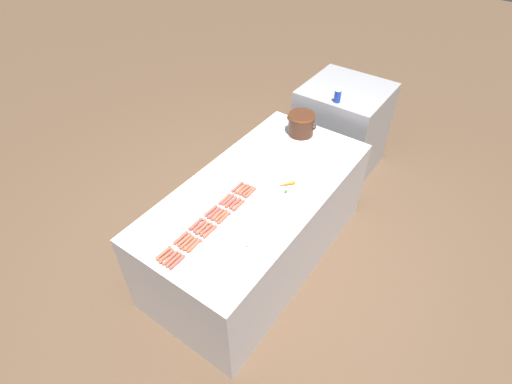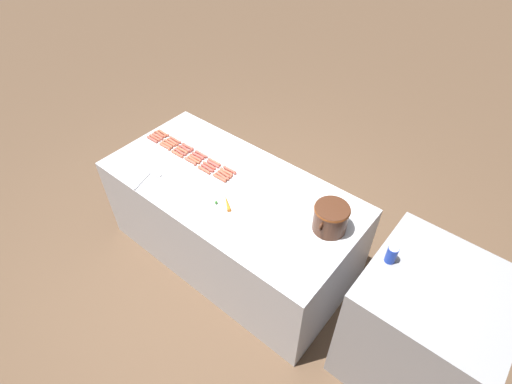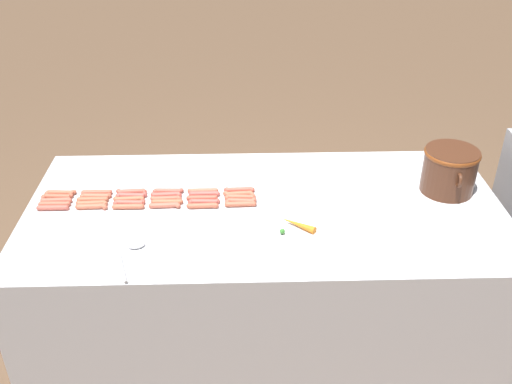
{
  "view_description": "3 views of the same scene",
  "coord_description": "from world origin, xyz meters",
  "px_view_note": "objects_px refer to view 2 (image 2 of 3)",
  "views": [
    {
      "loc": [
        1.37,
        -1.96,
        2.99
      ],
      "look_at": [
        0.06,
        -0.12,
        0.93
      ],
      "focal_mm": 27.33,
      "sensor_mm": 36.0,
      "label": 1
    },
    {
      "loc": [
        1.65,
        1.63,
        3.03
      ],
      "look_at": [
        -0.04,
        0.24,
        0.91
      ],
      "focal_mm": 27.46,
      "sensor_mm": 36.0,
      "label": 2
    },
    {
      "loc": [
        2.25,
        -0.11,
        2.3
      ],
      "look_at": [
        -0.01,
        -0.04,
        0.94
      ],
      "focal_mm": 41.31,
      "sensor_mm": 36.0,
      "label": 3
    }
  ],
  "objects_px": {
    "hot_dog_20": "(180,152)",
    "hot_dog_21": "(194,160)",
    "hot_dog_3": "(201,154)",
    "hot_dog_5": "(230,170)",
    "hot_dog_0": "(163,133)",
    "hot_dog_7": "(173,142)",
    "hot_dog_14": "(182,150)",
    "hot_dog_18": "(155,138)",
    "back_cabinet": "(420,328)",
    "hot_dog_25": "(165,147)",
    "serving_spoon": "(153,177)",
    "hot_dog_24": "(152,139)",
    "hot_dog_12": "(157,136)",
    "hot_dog_19": "(167,145)",
    "hot_dog_6": "(160,134)",
    "hot_dog_16": "(209,165)",
    "hot_dog_26": "(177,154)",
    "bean_pot": "(331,217)",
    "hot_dog_9": "(198,156)",
    "hot_dog_22": "(207,168)",
    "hot_dog_23": "(222,176)",
    "hot_dog_8": "(185,149)",
    "hot_dog_27": "(190,161)",
    "hot_dog_10": "(213,164)",
    "hot_dog_13": "(170,143)",
    "hot_dog_1": "(175,140)",
    "soda_can": "(392,254)",
    "carrot": "(226,203)",
    "hot_dog_29": "(219,178)",
    "hot_dog_2": "(188,147)",
    "hot_dog_4": "(214,162)",
    "hot_dog_15": "(195,158)",
    "hot_dog_28": "(204,170)",
    "hot_dog_17": "(225,174)"
  },
  "relations": [
    {
      "from": "hot_dog_21",
      "to": "hot_dog_20",
      "type": "bearing_deg",
      "value": -89.56
    },
    {
      "from": "hot_dog_16",
      "to": "hot_dog_23",
      "type": "relative_size",
      "value": 1.0
    },
    {
      "from": "serving_spoon",
      "to": "hot_dog_24",
      "type": "bearing_deg",
      "value": -129.58
    },
    {
      "from": "hot_dog_1",
      "to": "hot_dog_24",
      "type": "bearing_deg",
      "value": -52.84
    },
    {
      "from": "hot_dog_27",
      "to": "hot_dog_10",
      "type": "bearing_deg",
      "value": 119.47
    },
    {
      "from": "hot_dog_0",
      "to": "hot_dog_7",
      "type": "distance_m",
      "value": 0.17
    },
    {
      "from": "hot_dog_20",
      "to": "hot_dog_21",
      "type": "height_order",
      "value": "same"
    },
    {
      "from": "hot_dog_17",
      "to": "hot_dog_28",
      "type": "height_order",
      "value": "same"
    },
    {
      "from": "hot_dog_8",
      "to": "carrot",
      "type": "height_order",
      "value": "carrot"
    },
    {
      "from": "hot_dog_26",
      "to": "hot_dog_27",
      "type": "bearing_deg",
      "value": 90.92
    },
    {
      "from": "hot_dog_9",
      "to": "hot_dog_16",
      "type": "height_order",
      "value": "same"
    },
    {
      "from": "hot_dog_19",
      "to": "hot_dog_22",
      "type": "height_order",
      "value": "same"
    },
    {
      "from": "hot_dog_5",
      "to": "hot_dog_22",
      "type": "xyz_separation_m",
      "value": [
        0.1,
        -0.16,
        0.0
      ]
    },
    {
      "from": "hot_dog_12",
      "to": "hot_dog_19",
      "type": "xyz_separation_m",
      "value": [
        0.03,
        0.17,
        0.0
      ]
    },
    {
      "from": "hot_dog_25",
      "to": "hot_dog_26",
      "type": "distance_m",
      "value": 0.17
    },
    {
      "from": "hot_dog_13",
      "to": "hot_dog_21",
      "type": "distance_m",
      "value": 0.34
    },
    {
      "from": "hot_dog_27",
      "to": "serving_spoon",
      "type": "bearing_deg",
      "value": -16.35
    },
    {
      "from": "hot_dog_1",
      "to": "carrot",
      "type": "bearing_deg",
      "value": 71.7
    },
    {
      "from": "soda_can",
      "to": "hot_dog_25",
      "type": "bearing_deg",
      "value": -90.02
    },
    {
      "from": "hot_dog_1",
      "to": "hot_dog_12",
      "type": "xyz_separation_m",
      "value": [
        0.07,
        -0.17,
        0.0
      ]
    },
    {
      "from": "hot_dog_25",
      "to": "hot_dog_10",
      "type": "bearing_deg",
      "value": 101.19
    },
    {
      "from": "hot_dog_9",
      "to": "hot_dog_21",
      "type": "bearing_deg",
      "value": 9.83
    },
    {
      "from": "hot_dog_20",
      "to": "hot_dog_26",
      "type": "height_order",
      "value": "same"
    },
    {
      "from": "hot_dog_6",
      "to": "hot_dog_15",
      "type": "height_order",
      "value": "same"
    },
    {
      "from": "hot_dog_1",
      "to": "soda_can",
      "type": "xyz_separation_m",
      "value": [
        0.13,
        2.13,
        0.21
      ]
    },
    {
      "from": "hot_dog_9",
      "to": "hot_dog_15",
      "type": "height_order",
      "value": "same"
    },
    {
      "from": "hot_dog_16",
      "to": "hot_dog_24",
      "type": "bearing_deg",
      "value": -84.48
    },
    {
      "from": "hot_dog_14",
      "to": "hot_dog_22",
      "type": "relative_size",
      "value": 1.0
    },
    {
      "from": "hot_dog_19",
      "to": "bean_pot",
      "type": "bearing_deg",
      "value": 92.95
    },
    {
      "from": "carrot",
      "to": "hot_dog_25",
      "type": "bearing_deg",
      "value": -100.79
    },
    {
      "from": "hot_dog_7",
      "to": "hot_dog_8",
      "type": "xyz_separation_m",
      "value": [
        -0.0,
        0.16,
        0.0
      ]
    },
    {
      "from": "hot_dog_3",
      "to": "hot_dog_5",
      "type": "distance_m",
      "value": 0.33
    },
    {
      "from": "hot_dog_6",
      "to": "hot_dog_29",
      "type": "relative_size",
      "value": 1.0
    },
    {
      "from": "hot_dog_0",
      "to": "bean_pot",
      "type": "distance_m",
      "value": 1.82
    },
    {
      "from": "hot_dog_5",
      "to": "hot_dog_25",
      "type": "distance_m",
      "value": 0.68
    },
    {
      "from": "hot_dog_5",
      "to": "bean_pot",
      "type": "relative_size",
      "value": 0.46
    },
    {
      "from": "hot_dog_4",
      "to": "hot_dog_25",
      "type": "distance_m",
      "value": 0.51
    },
    {
      "from": "hot_dog_23",
      "to": "hot_dog_26",
      "type": "relative_size",
      "value": 1.0
    },
    {
      "from": "hot_dog_5",
      "to": "hot_dog_20",
      "type": "bearing_deg",
      "value": -78.78
    },
    {
      "from": "hot_dog_6",
      "to": "hot_dog_16",
      "type": "bearing_deg",
      "value": 87.21
    },
    {
      "from": "hot_dog_20",
      "to": "hot_dog_25",
      "type": "bearing_deg",
      "value": -79.08
    },
    {
      "from": "hot_dog_10",
      "to": "hot_dog_21",
      "type": "bearing_deg",
      "value": -68.2
    },
    {
      "from": "back_cabinet",
      "to": "hot_dog_6",
      "type": "xyz_separation_m",
      "value": [
        -0.06,
        -2.64,
        0.37
      ]
    },
    {
      "from": "hot_dog_14",
      "to": "hot_dog_18",
      "type": "relative_size",
      "value": 1.0
    },
    {
      "from": "hot_dog_13",
      "to": "hot_dog_28",
      "type": "distance_m",
      "value": 0.51
    },
    {
      "from": "hot_dog_9",
      "to": "hot_dog_20",
      "type": "xyz_separation_m",
      "value": [
        0.07,
        -0.16,
        0.0
      ]
    },
    {
      "from": "back_cabinet",
      "to": "hot_dog_25",
      "type": "bearing_deg",
      "value": -89.17
    },
    {
      "from": "hot_dog_2",
      "to": "hot_dog_14",
      "type": "xyz_separation_m",
      "value": [
        0.07,
        -0.0,
        0.0
      ]
    },
    {
      "from": "hot_dog_0",
      "to": "hot_dog_12",
      "type": "distance_m",
      "value": 0.07
    },
    {
      "from": "bean_pot",
      "to": "hot_dog_3",
      "type": "bearing_deg",
      "value": -90.55
    }
  ]
}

